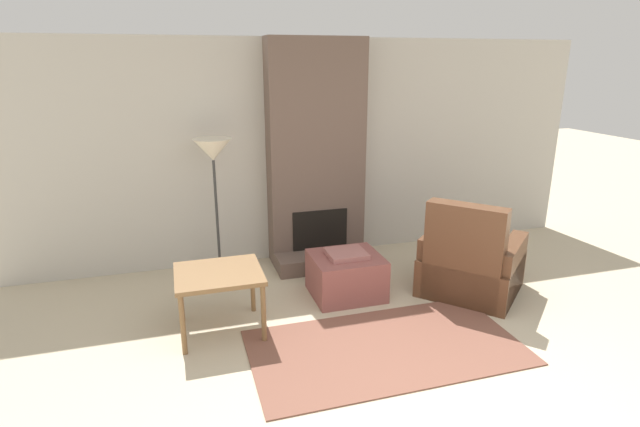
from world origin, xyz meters
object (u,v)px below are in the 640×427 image
side_table (219,279)px  floor_lamp_left (213,155)px  armchair (469,266)px  ottoman (346,275)px

side_table → floor_lamp_left: 1.50m
armchair → side_table: bearing=48.7°
side_table → floor_lamp_left: bearing=84.7°
side_table → floor_lamp_left: floor_lamp_left is taller
ottoman → floor_lamp_left: bearing=144.6°
ottoman → side_table: (-1.32, -0.36, 0.28)m
ottoman → side_table: bearing=-164.7°
side_table → floor_lamp_left: (0.11, 1.22, 0.88)m
armchair → floor_lamp_left: 2.93m
ottoman → floor_lamp_left: size_ratio=0.45×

